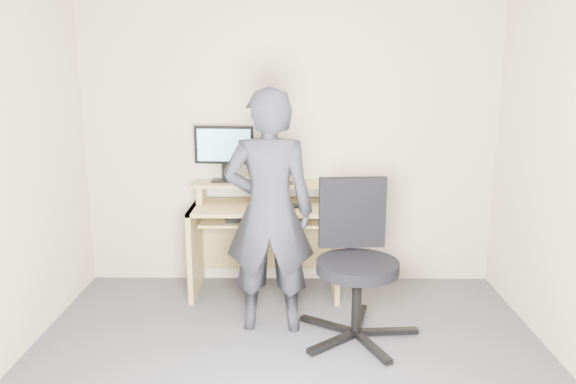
{
  "coord_description": "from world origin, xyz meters",
  "views": [
    {
      "loc": [
        0.03,
        -2.98,
        1.86
      ],
      "look_at": [
        -0.01,
        1.05,
        0.95
      ],
      "focal_mm": 35.0,
      "sensor_mm": 36.0,
      "label": 1
    }
  ],
  "objects_px": {
    "desk": "(266,226)",
    "person": "(269,212)",
    "office_chair": "(355,255)",
    "monitor": "(224,148)"
  },
  "relations": [
    {
      "from": "monitor",
      "to": "office_chair",
      "type": "height_order",
      "value": "monitor"
    },
    {
      "from": "monitor",
      "to": "person",
      "type": "distance_m",
      "value": 0.98
    },
    {
      "from": "desk",
      "to": "monitor",
      "type": "relative_size",
      "value": 2.43
    },
    {
      "from": "office_chair",
      "to": "person",
      "type": "distance_m",
      "value": 0.67
    },
    {
      "from": "person",
      "to": "monitor",
      "type": "bearing_deg",
      "value": -63.26
    },
    {
      "from": "desk",
      "to": "person",
      "type": "bearing_deg",
      "value": -85.17
    },
    {
      "from": "desk",
      "to": "office_chair",
      "type": "height_order",
      "value": "office_chair"
    },
    {
      "from": "desk",
      "to": "monitor",
      "type": "xyz_separation_m",
      "value": [
        -0.34,
        0.09,
        0.64
      ]
    },
    {
      "from": "office_chair",
      "to": "person",
      "type": "relative_size",
      "value": 0.62
    },
    {
      "from": "monitor",
      "to": "person",
      "type": "xyz_separation_m",
      "value": [
        0.41,
        -0.83,
        -0.33
      ]
    }
  ]
}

